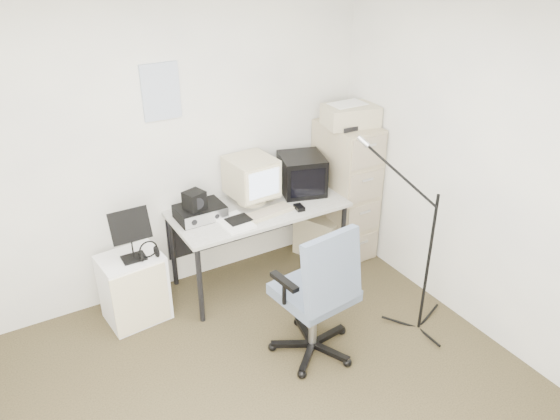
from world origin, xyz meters
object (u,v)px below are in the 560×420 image
office_chair (314,290)px  side_cart (134,288)px  desk (259,243)px  filing_cabinet (345,190)px

office_chair → side_cart: office_chair is taller
desk → office_chair: office_chair is taller
office_chair → side_cart: (-1.02, 1.07, -0.27)m
filing_cabinet → desk: bearing=-178.2°
filing_cabinet → desk: filing_cabinet is taller
desk → office_chair: size_ratio=1.33×
filing_cabinet → office_chair: filing_cabinet is taller
side_cart → office_chair: bearing=-51.6°
desk → office_chair: bearing=-96.5°
desk → side_cart: desk is taller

